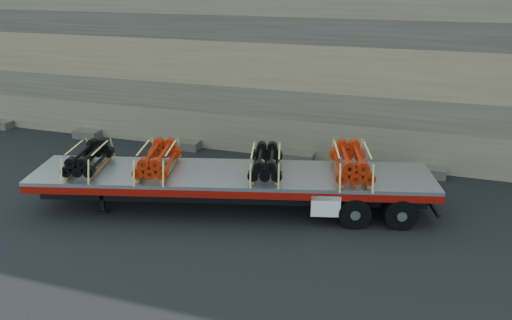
{
  "coord_description": "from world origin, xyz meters",
  "views": [
    {
      "loc": [
        6.18,
        -13.75,
        7.2
      ],
      "look_at": [
        1.58,
        0.41,
        1.56
      ],
      "focal_mm": 35.0,
      "sensor_mm": 36.0,
      "label": 1
    }
  ],
  "objects_px": {
    "trailer": "(232,191)",
    "bundle_midfront": "(158,160)",
    "bundle_midrear": "(266,162)",
    "bundle_front": "(89,159)",
    "bundle_rear": "(351,163)"
  },
  "relations": [
    {
      "from": "bundle_front",
      "to": "bundle_rear",
      "type": "relative_size",
      "value": 0.88
    },
    {
      "from": "bundle_front",
      "to": "bundle_midrear",
      "type": "relative_size",
      "value": 1.0
    },
    {
      "from": "bundle_front",
      "to": "bundle_midrear",
      "type": "distance_m",
      "value": 5.65
    },
    {
      "from": "trailer",
      "to": "bundle_midfront",
      "type": "xyz_separation_m",
      "value": [
        -2.25,
        -0.59,
        1.01
      ]
    },
    {
      "from": "bundle_midrear",
      "to": "bundle_rear",
      "type": "height_order",
      "value": "bundle_rear"
    },
    {
      "from": "bundle_midfront",
      "to": "bundle_rear",
      "type": "height_order",
      "value": "bundle_rear"
    },
    {
      "from": "trailer",
      "to": "bundle_front",
      "type": "bearing_deg",
      "value": 180.0
    },
    {
      "from": "trailer",
      "to": "bundle_midfront",
      "type": "bearing_deg",
      "value": 180.0
    },
    {
      "from": "bundle_midrear",
      "to": "bundle_rear",
      "type": "relative_size",
      "value": 0.88
    },
    {
      "from": "trailer",
      "to": "bundle_midfront",
      "type": "distance_m",
      "value": 2.53
    },
    {
      "from": "bundle_midfront",
      "to": "bundle_midrear",
      "type": "relative_size",
      "value": 1.06
    },
    {
      "from": "bundle_front",
      "to": "bundle_rear",
      "type": "height_order",
      "value": "bundle_rear"
    },
    {
      "from": "trailer",
      "to": "bundle_midrear",
      "type": "xyz_separation_m",
      "value": [
        1.05,
        0.28,
        0.99
      ]
    },
    {
      "from": "bundle_front",
      "to": "bundle_midfront",
      "type": "distance_m",
      "value": 2.24
    },
    {
      "from": "bundle_midfront",
      "to": "bundle_rear",
      "type": "bearing_deg",
      "value": 0.0
    }
  ]
}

